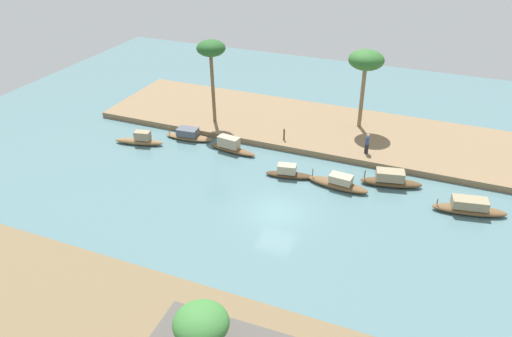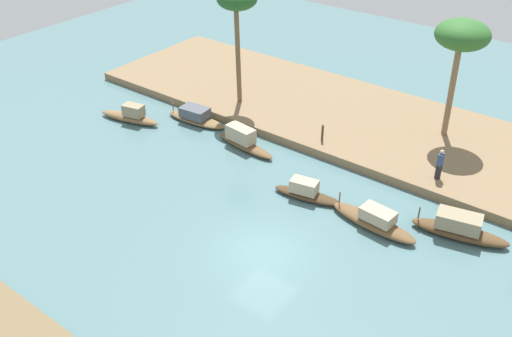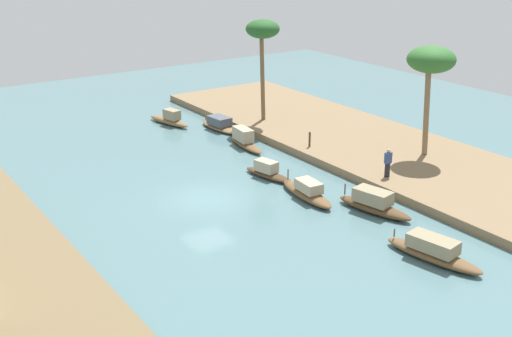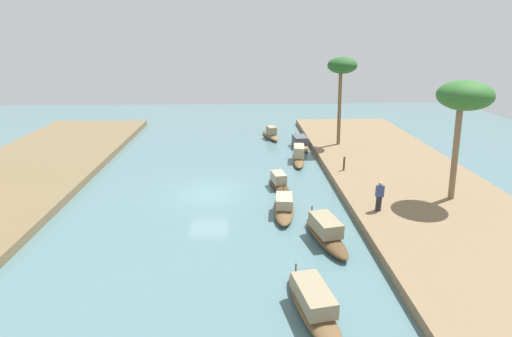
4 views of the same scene
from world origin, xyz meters
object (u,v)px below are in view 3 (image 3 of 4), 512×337
object	(u,v)px
sampan_open_hull	(220,125)
sampan_downstream_large	(170,119)
person_on_near_bank	(388,164)
mooring_post	(310,139)
sampan_midstream	(268,172)
palm_tree_left_far	(263,32)
sampan_with_red_awning	(244,140)
sampan_with_tall_canopy	(374,204)
sampan_near_left_bank	(433,251)
palm_tree_left_near	(431,62)
sampan_foreground	(307,192)

from	to	relation	value
sampan_open_hull	sampan_downstream_large	bearing A→B (deg)	30.93
person_on_near_bank	mooring_post	bearing A→B (deg)	-87.85
sampan_midstream	palm_tree_left_far	distance (m)	12.76
sampan_with_red_awning	person_on_near_bank	size ratio (longest dim) A/B	2.54
sampan_with_tall_canopy	sampan_open_hull	world-z (taller)	sampan_with_tall_canopy
sampan_with_tall_canopy	sampan_near_left_bank	size ratio (longest dim) A/B	0.92
sampan_midstream	sampan_downstream_large	size ratio (longest dim) A/B	0.87
sampan_near_left_bank	sampan_with_red_awning	size ratio (longest dim) A/B	1.14
sampan_with_tall_canopy	sampan_open_hull	size ratio (longest dim) A/B	1.06
palm_tree_left_far	sampan_downstream_large	bearing A→B (deg)	52.61
sampan_downstream_large	palm_tree_left_near	xyz separation A→B (m)	(-16.66, -9.41, 6.02)
sampan_near_left_bank	palm_tree_left_far	size ratio (longest dim) A/B	0.66
sampan_open_hull	palm_tree_left_near	bearing A→B (deg)	-157.55
sampan_open_hull	sampan_foreground	distance (m)	14.22
sampan_with_tall_canopy	person_on_near_bank	size ratio (longest dim) A/B	2.68
sampan_with_red_awning	sampan_downstream_large	xyz separation A→B (m)	(7.68, 1.72, -0.08)
palm_tree_left_near	palm_tree_left_far	world-z (taller)	palm_tree_left_far
sampan_open_hull	palm_tree_left_near	size ratio (longest dim) A/B	0.62
sampan_with_tall_canopy	sampan_downstream_large	world-z (taller)	sampan_with_tall_canopy
sampan_midstream	sampan_foreground	distance (m)	3.84
sampan_near_left_bank	sampan_downstream_large	size ratio (longest dim) A/B	1.15
sampan_open_hull	sampan_with_tall_canopy	bearing A→B (deg)	171.09
sampan_near_left_bank	sampan_open_hull	distance (m)	22.93
sampan_midstream	mooring_post	bearing A→B (deg)	-78.24
sampan_downstream_large	palm_tree_left_near	bearing A→B (deg)	-163.34
sampan_with_red_awning	palm_tree_left_far	bearing A→B (deg)	-41.71
sampan_with_tall_canopy	sampan_with_red_awning	size ratio (longest dim) A/B	1.05
mooring_post	sampan_midstream	bearing A→B (deg)	113.19
sampan_with_tall_canopy	palm_tree_left_near	xyz separation A→B (m)	(4.04, -8.11, 5.95)
sampan_foreground	mooring_post	size ratio (longest dim) A/B	4.59
sampan_near_left_bank	mooring_post	distance (m)	15.47
sampan_open_hull	sampan_foreground	bearing A→B (deg)	163.24
sampan_foreground	mooring_post	xyz separation A→B (m)	(5.90, -4.87, 0.62)
sampan_midstream	mooring_post	distance (m)	5.26
sampan_midstream	mooring_post	xyz separation A→B (m)	(2.06, -4.80, 0.63)
sampan_near_left_bank	sampan_open_hull	world-z (taller)	sampan_near_left_bank
sampan_with_red_awning	mooring_post	world-z (taller)	mooring_post
palm_tree_left_near	palm_tree_left_far	bearing A→B (deg)	17.15
sampan_with_tall_canopy	mooring_post	world-z (taller)	mooring_post
sampan_near_left_bank	person_on_near_bank	size ratio (longest dim) A/B	2.90
palm_tree_left_far	palm_tree_left_near	bearing A→B (deg)	-162.85
sampan_near_left_bank	sampan_downstream_large	bearing A→B (deg)	-11.11
sampan_with_red_awning	sampan_foreground	size ratio (longest dim) A/B	0.94
sampan_with_red_awning	sampan_open_hull	distance (m)	4.42
sampan_open_hull	person_on_near_bank	distance (m)	15.10
sampan_foreground	palm_tree_left_far	bearing A→B (deg)	-19.49
sampan_with_tall_canopy	sampan_open_hull	distance (m)	17.41
sampan_with_tall_canopy	sampan_midstream	world-z (taller)	sampan_with_tall_canopy
sampan_with_tall_canopy	sampan_with_red_awning	xyz separation A→B (m)	(13.01, -0.43, 0.00)
palm_tree_left_near	person_on_near_bank	bearing A→B (deg)	108.38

